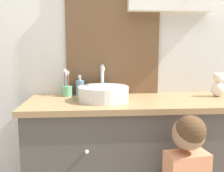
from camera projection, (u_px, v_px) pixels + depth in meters
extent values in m
cube|color=silver|center=(130.00, 38.00, 1.82)|extent=(3.20, 0.06, 2.50)
cube|color=brown|center=(113.00, 29.00, 1.76)|extent=(0.66, 0.02, 1.09)
cube|color=#B2C1CC|center=(113.00, 29.00, 1.76)|extent=(0.60, 0.01, 1.03)
cube|color=#4C4742|center=(135.00, 164.00, 1.67)|extent=(1.36, 0.46, 0.81)
cube|color=#99754C|center=(136.00, 103.00, 1.60)|extent=(1.40, 0.50, 0.03)
sphere|color=silver|center=(87.00, 152.00, 1.37)|extent=(0.02, 0.02, 0.02)
sphere|color=silver|center=(197.00, 148.00, 1.42)|extent=(0.02, 0.02, 0.02)
cylinder|color=silver|center=(103.00, 93.00, 1.58)|extent=(0.32, 0.32, 0.09)
cylinder|color=silver|center=(103.00, 87.00, 1.58)|extent=(0.26, 0.26, 0.01)
cylinder|color=silver|center=(102.00, 80.00, 1.76)|extent=(0.02, 0.02, 0.21)
cylinder|color=silver|center=(103.00, 66.00, 1.67)|extent=(0.02, 0.14, 0.02)
cylinder|color=silver|center=(103.00, 69.00, 1.60)|extent=(0.02, 0.02, 0.02)
sphere|color=white|center=(115.00, 90.00, 1.77)|extent=(0.06, 0.06, 0.06)
cylinder|color=#66B27F|center=(67.00, 91.00, 1.73)|extent=(0.07, 0.07, 0.07)
cylinder|color=#D6423D|center=(69.00, 83.00, 1.72)|extent=(0.01, 0.01, 0.16)
cube|color=white|center=(68.00, 73.00, 1.71)|extent=(0.01, 0.02, 0.02)
cylinder|color=white|center=(67.00, 82.00, 1.73)|extent=(0.01, 0.01, 0.17)
cube|color=white|center=(66.00, 71.00, 1.72)|extent=(0.01, 0.02, 0.02)
cylinder|color=#8E56B7|center=(65.00, 82.00, 1.72)|extent=(0.01, 0.01, 0.18)
cube|color=white|center=(64.00, 71.00, 1.71)|extent=(0.01, 0.02, 0.02)
cylinder|color=#47B26B|center=(67.00, 84.00, 1.71)|extent=(0.01, 0.01, 0.15)
cube|color=white|center=(66.00, 74.00, 1.70)|extent=(0.01, 0.02, 0.02)
cylinder|color=#6B93B2|center=(80.00, 88.00, 1.75)|extent=(0.06, 0.06, 0.11)
cylinder|color=silver|center=(80.00, 79.00, 1.74)|extent=(0.02, 0.02, 0.02)
cube|color=silver|center=(80.00, 76.00, 1.73)|extent=(0.02, 0.03, 0.02)
sphere|color=#997051|center=(188.00, 134.00, 1.22)|extent=(0.16, 0.16, 0.16)
sphere|color=#4C331E|center=(190.00, 130.00, 1.20)|extent=(0.15, 0.15, 0.15)
cylinder|color=tan|center=(182.00, 149.00, 1.44)|extent=(0.09, 0.26, 0.05)
cylinder|color=#47B26B|center=(172.00, 135.00, 1.55)|extent=(0.02, 0.05, 0.12)
ellipsoid|color=beige|center=(218.00, 89.00, 1.71)|extent=(0.09, 0.07, 0.10)
sphere|color=beige|center=(218.00, 78.00, 1.70)|extent=(0.07, 0.07, 0.07)
sphere|color=beige|center=(215.00, 74.00, 1.69)|extent=(0.03, 0.03, 0.03)
sphere|color=beige|center=(222.00, 74.00, 1.70)|extent=(0.03, 0.03, 0.03)
sphere|color=silver|center=(221.00, 79.00, 1.67)|extent=(0.02, 0.02, 0.02)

